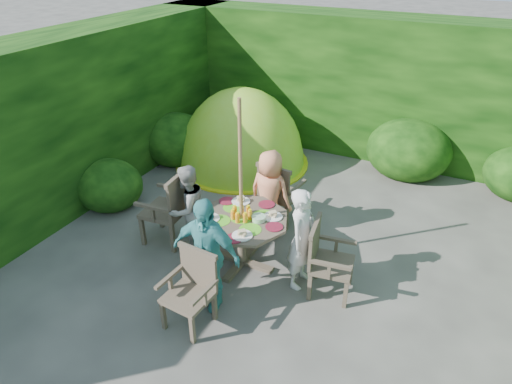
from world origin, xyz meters
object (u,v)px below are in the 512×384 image
at_px(garden_chair_left, 170,207).
at_px(garden_chair_back, 278,192).
at_px(parasol_pole, 241,189).
at_px(child_front, 206,254).
at_px(child_back, 270,194).
at_px(garden_chair_front, 192,288).
at_px(patio_table, 242,225).
at_px(garden_chair_right, 326,258).
at_px(child_left, 188,209).
at_px(dome_tent, 241,163).
at_px(child_right, 302,239).

distance_m(garden_chair_left, garden_chair_back, 1.54).
xyz_separation_m(parasol_pole, child_front, (-0.01, -0.80, -0.41)).
bearing_deg(child_back, garden_chair_front, 93.54).
distance_m(patio_table, child_back, 0.80).
xyz_separation_m(garden_chair_back, child_back, (0.00, -0.30, 0.13)).
distance_m(garden_chair_right, child_left, 1.91).
distance_m(parasol_pole, dome_tent, 3.15).
height_order(parasol_pole, dome_tent, parasol_pole).
xyz_separation_m(patio_table, garden_chair_left, (-1.09, 0.03, -0.04)).
bearing_deg(child_front, child_right, 41.84).
distance_m(patio_table, garden_chair_left, 1.10).
relative_size(garden_chair_back, child_left, 0.77).
height_order(garden_chair_left, garden_chair_back, garden_chair_left).
relative_size(patio_table, garden_chair_front, 1.44).
bearing_deg(garden_chair_left, dome_tent, -178.18).
bearing_deg(parasol_pole, garden_chair_right, -1.62).
distance_m(child_back, child_front, 1.60).
relative_size(garden_chair_right, garden_chair_front, 1.06).
xyz_separation_m(parasol_pole, garden_chair_left, (-1.09, 0.03, -0.56)).
bearing_deg(garden_chair_back, child_front, 95.29).
relative_size(garden_chair_back, garden_chair_front, 1.10).
relative_size(patio_table, garden_chair_right, 1.36).
bearing_deg(patio_table, child_right, -1.04).
height_order(patio_table, garden_chair_left, garden_chair_left).
height_order(garden_chair_right, child_right, child_right).
bearing_deg(parasol_pole, patio_table, 11.83).
relative_size(garden_chair_front, child_left, 0.70).
bearing_deg(child_back, dome_tent, -47.77).
distance_m(garden_chair_front, child_front, 0.39).
xyz_separation_m(child_right, child_left, (-1.60, 0.03, -0.04)).
bearing_deg(child_right, dome_tent, 44.24).
xyz_separation_m(patio_table, garden_chair_right, (1.10, -0.03, -0.11)).
bearing_deg(garden_chair_right, dome_tent, 35.28).
height_order(patio_table, garden_chair_front, garden_chair_front).
relative_size(garden_chair_front, child_back, 0.67).
distance_m(garden_chair_left, child_left, 0.30).
relative_size(parasol_pole, garden_chair_right, 2.49).
distance_m(garden_chair_back, child_right, 1.37).
height_order(parasol_pole, child_right, parasol_pole).
xyz_separation_m(patio_table, child_back, (0.01, 0.80, 0.04)).
bearing_deg(child_right, child_left, 93.35).
distance_m(garden_chair_front, child_left, 1.38).
distance_m(garden_chair_right, garden_chair_left, 2.19).
relative_size(garden_chair_right, child_front, 0.64).
relative_size(garden_chair_right, garden_chair_back, 0.96).
relative_size(parasol_pole, garden_chair_left, 2.19).
distance_m(garden_chair_front, child_back, 1.91).
bearing_deg(parasol_pole, child_front, -90.97).
height_order(garden_chair_right, garden_chair_back, garden_chair_back).
bearing_deg(garden_chair_front, child_back, 94.02).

